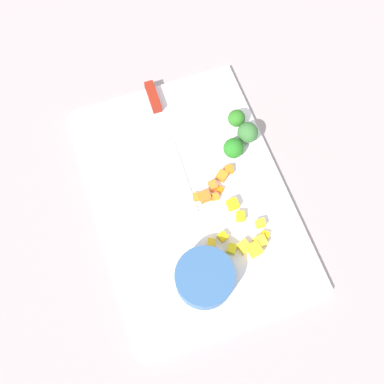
# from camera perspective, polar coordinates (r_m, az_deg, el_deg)

# --- Properties ---
(ground_plane) EXTENTS (4.00, 4.00, 0.00)m
(ground_plane) POSITION_cam_1_polar(r_m,az_deg,el_deg) (0.83, -0.00, -0.55)
(ground_plane) COLOR #9D8F90
(cutting_board) EXTENTS (0.49, 0.34, 0.01)m
(cutting_board) POSITION_cam_1_polar(r_m,az_deg,el_deg) (0.83, -0.00, -0.41)
(cutting_board) COLOR white
(cutting_board) RESTS_ON ground_plane
(prep_bowl) EXTENTS (0.10, 0.10, 0.05)m
(prep_bowl) POSITION_cam_1_polar(r_m,az_deg,el_deg) (0.76, 1.61, -10.87)
(prep_bowl) COLOR #30588B
(prep_bowl) RESTS_ON cutting_board
(chef_knife) EXTENTS (0.29, 0.03, 0.02)m
(chef_knife) POSITION_cam_1_polar(r_m,az_deg,el_deg) (0.88, -3.91, 8.89)
(chef_knife) COLOR silver
(chef_knife) RESTS_ON cutting_board
(carrot_dice_0) EXTENTS (0.01, 0.01, 0.01)m
(carrot_dice_0) POSITION_cam_1_polar(r_m,az_deg,el_deg) (0.82, 3.58, 0.31)
(carrot_dice_0) COLOR orange
(carrot_dice_0) RESTS_ON cutting_board
(carrot_dice_1) EXTENTS (0.02, 0.02, 0.02)m
(carrot_dice_1) POSITION_cam_1_polar(r_m,az_deg,el_deg) (0.81, 1.62, -0.60)
(carrot_dice_1) COLOR orange
(carrot_dice_1) RESTS_ON cutting_board
(carrot_dice_2) EXTENTS (0.02, 0.02, 0.01)m
(carrot_dice_2) POSITION_cam_1_polar(r_m,az_deg,el_deg) (0.84, 4.72, 2.87)
(carrot_dice_2) COLOR orange
(carrot_dice_2) RESTS_ON cutting_board
(carrot_dice_3) EXTENTS (0.02, 0.02, 0.01)m
(carrot_dice_3) POSITION_cam_1_polar(r_m,az_deg,el_deg) (0.82, 0.59, -0.62)
(carrot_dice_3) COLOR orange
(carrot_dice_3) RESTS_ON cutting_board
(carrot_dice_4) EXTENTS (0.01, 0.01, 0.01)m
(carrot_dice_4) POSITION_cam_1_polar(r_m,az_deg,el_deg) (0.82, 2.96, -0.62)
(carrot_dice_4) COLOR orange
(carrot_dice_4) RESTS_ON cutting_board
(carrot_dice_5) EXTENTS (0.03, 0.03, 0.01)m
(carrot_dice_5) POSITION_cam_1_polar(r_m,az_deg,el_deg) (0.83, 3.84, 2.08)
(carrot_dice_5) COLOR orange
(carrot_dice_5) RESTS_ON cutting_board
(carrot_dice_6) EXTENTS (0.02, 0.01, 0.02)m
(carrot_dice_6) POSITION_cam_1_polar(r_m,az_deg,el_deg) (0.82, 2.75, 0.56)
(carrot_dice_6) COLOR orange
(carrot_dice_6) RESTS_ON cutting_board
(pepper_dice_0) EXTENTS (0.03, 0.02, 0.02)m
(pepper_dice_0) POSITION_cam_1_polar(r_m,az_deg,el_deg) (0.79, 7.95, -7.27)
(pepper_dice_0) COLOR yellow
(pepper_dice_0) RESTS_ON cutting_board
(pepper_dice_1) EXTENTS (0.02, 0.02, 0.02)m
(pepper_dice_1) POSITION_cam_1_polar(r_m,az_deg,el_deg) (0.81, 6.16, -3.12)
(pepper_dice_1) COLOR yellow
(pepper_dice_1) RESTS_ON cutting_board
(pepper_dice_2) EXTENTS (0.02, 0.02, 0.02)m
(pepper_dice_2) POSITION_cam_1_polar(r_m,az_deg,el_deg) (0.79, 6.63, -6.94)
(pepper_dice_2) COLOR yellow
(pepper_dice_2) RESTS_ON cutting_board
(pepper_dice_3) EXTENTS (0.02, 0.02, 0.01)m
(pepper_dice_3) POSITION_cam_1_polar(r_m,az_deg,el_deg) (0.79, 5.06, -7.22)
(pepper_dice_3) COLOR yellow
(pepper_dice_3) RESTS_ON cutting_board
(pepper_dice_4) EXTENTS (0.02, 0.02, 0.02)m
(pepper_dice_4) POSITION_cam_1_polar(r_m,az_deg,el_deg) (0.81, 5.17, -1.58)
(pepper_dice_4) COLOR yellow
(pepper_dice_4) RESTS_ON cutting_board
(pepper_dice_5) EXTENTS (0.02, 0.02, 0.01)m
(pepper_dice_5) POSITION_cam_1_polar(r_m,az_deg,el_deg) (0.79, 2.36, -6.58)
(pepper_dice_5) COLOR yellow
(pepper_dice_5) RESTS_ON cutting_board
(pepper_dice_6) EXTENTS (0.02, 0.02, 0.01)m
(pepper_dice_6) POSITION_cam_1_polar(r_m,az_deg,el_deg) (0.80, 9.28, -5.39)
(pepper_dice_6) COLOR yellow
(pepper_dice_6) RESTS_ON cutting_board
(pepper_dice_7) EXTENTS (0.02, 0.02, 0.02)m
(pepper_dice_7) POSITION_cam_1_polar(r_m,az_deg,el_deg) (0.80, 8.65, -6.26)
(pepper_dice_7) COLOR gold
(pepper_dice_7) RESTS_ON cutting_board
(pepper_dice_8) EXTENTS (0.01, 0.02, 0.02)m
(pepper_dice_8) POSITION_cam_1_polar(r_m,az_deg,el_deg) (0.81, 8.68, -3.98)
(pepper_dice_8) COLOR yellow
(pepper_dice_8) RESTS_ON cutting_board
(pepper_dice_9) EXTENTS (0.02, 0.02, 0.01)m
(pepper_dice_9) POSITION_cam_1_polar(r_m,az_deg,el_deg) (0.79, 3.93, -5.71)
(pepper_dice_9) COLOR yellow
(pepper_dice_9) RESTS_ON cutting_board
(broccoli_floret_0) EXTENTS (0.04, 0.04, 0.04)m
(broccoli_floret_0) POSITION_cam_1_polar(r_m,az_deg,el_deg) (0.86, 7.10, 7.50)
(broccoli_floret_0) COLOR #93BA66
(broccoli_floret_0) RESTS_ON cutting_board
(broccoli_floret_1) EXTENTS (0.03, 0.03, 0.04)m
(broccoli_floret_1) POSITION_cam_1_polar(r_m,az_deg,el_deg) (0.87, 5.68, 9.30)
(broccoli_floret_1) COLOR #98BF66
(broccoli_floret_1) RESTS_ON cutting_board
(broccoli_floret_2) EXTENTS (0.04, 0.04, 0.04)m
(broccoli_floret_2) POSITION_cam_1_polar(r_m,az_deg,el_deg) (0.85, 5.29, 5.56)
(broccoli_floret_2) COLOR #92C45A
(broccoli_floret_2) RESTS_ON cutting_board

